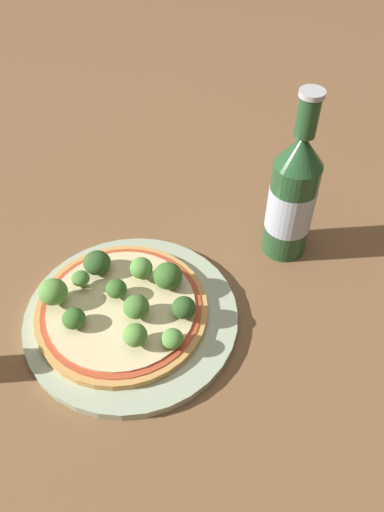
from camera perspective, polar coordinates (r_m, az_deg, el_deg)
The scene contains 15 objects.
ground_plane at distance 0.63m, azimuth -4.40°, elevation -6.47°, with size 3.00×3.00×0.00m, color brown.
plate at distance 0.63m, azimuth -7.00°, elevation -6.76°, with size 0.26×0.26×0.01m.
pizza at distance 0.62m, azimuth -8.03°, elevation -6.05°, with size 0.21×0.21×0.01m.
broccoli_floret_0 at distance 0.56m, azimuth -2.72°, elevation -9.56°, with size 0.03×0.03×0.02m.
broccoli_floret_1 at distance 0.64m, azimuth -10.80°, elevation -0.76°, with size 0.03×0.03×0.03m.
broccoli_floret_2 at distance 0.63m, azimuth -12.60°, elevation -2.55°, with size 0.02×0.02×0.02m.
broccoli_floret_3 at distance 0.56m, azimuth -6.51°, elevation -8.98°, with size 0.03×0.03×0.03m.
broccoli_floret_4 at distance 0.61m, azimuth -2.77°, elevation -2.28°, with size 0.04×0.04×0.03m.
broccoli_floret_5 at distance 0.61m, azimuth -8.65°, elevation -3.74°, with size 0.03×0.03×0.03m.
broccoli_floret_6 at distance 0.59m, azimuth -13.30°, elevation -7.15°, with size 0.03×0.03×0.02m.
broccoli_floret_7 at distance 0.59m, azimuth -6.39°, elevation -5.80°, with size 0.03×0.03×0.03m.
broccoli_floret_8 at distance 0.62m, azimuth -5.81°, elevation -1.39°, with size 0.03×0.03×0.03m.
broccoli_floret_9 at distance 0.59m, azimuth -0.94°, elevation -5.92°, with size 0.03×0.03×0.03m.
broccoli_floret_10 at distance 0.62m, azimuth -15.59°, elevation -3.98°, with size 0.03×0.03×0.03m.
beer_bottle at distance 0.66m, azimuth 11.39°, elevation 6.66°, with size 0.06×0.06×0.24m.
Camera 1 is at (0.36, -0.10, 0.51)m, focal length 35.00 mm.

